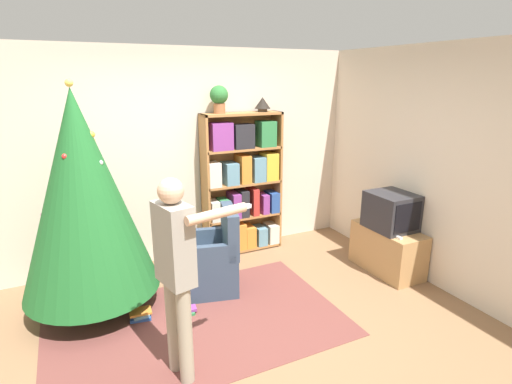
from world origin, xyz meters
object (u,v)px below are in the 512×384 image
at_px(bookshelf, 243,187).
at_px(potted_plant, 219,97).
at_px(armchair, 213,262).
at_px(television, 391,211).
at_px(standing_person, 176,265).
at_px(christmas_tree, 83,195).
at_px(table_lamp, 263,104).

distance_m(bookshelf, potted_plant, 1.17).
bearing_deg(bookshelf, armchair, -131.33).
bearing_deg(television, potted_plant, 140.65).
bearing_deg(standing_person, armchair, 135.84).
height_order(christmas_tree, potted_plant, christmas_tree).
xyz_separation_m(bookshelf, table_lamp, (0.28, 0.01, 1.05)).
height_order(potted_plant, table_lamp, potted_plant).
distance_m(armchair, table_lamp, 2.07).
relative_size(television, christmas_tree, 0.23).
xyz_separation_m(armchair, standing_person, (-0.67, -1.13, 0.62)).
bearing_deg(television, christmas_tree, 168.59).
distance_m(armchair, standing_person, 1.46).
bearing_deg(potted_plant, bookshelf, -1.76).
bearing_deg(table_lamp, potted_plant, 180.00).
xyz_separation_m(bookshelf, armchair, (-0.72, -0.82, -0.56)).
bearing_deg(table_lamp, christmas_tree, -163.30).
relative_size(bookshelf, armchair, 1.99).
relative_size(christmas_tree, armchair, 2.43).
bearing_deg(standing_person, bookshelf, 130.98).
bearing_deg(television, bookshelf, 135.06).
distance_m(bookshelf, standing_person, 2.39).
height_order(christmas_tree, armchair, christmas_tree).
height_order(christmas_tree, table_lamp, christmas_tree).
relative_size(television, potted_plant, 1.57).
relative_size(christmas_tree, standing_person, 1.40).
bearing_deg(standing_person, table_lamp, 125.94).
bearing_deg(christmas_tree, potted_plant, 22.14).
height_order(television, table_lamp, table_lamp).
relative_size(television, table_lamp, 2.58).
relative_size(standing_person, table_lamp, 7.97).
bearing_deg(armchair, television, 89.93).
distance_m(christmas_tree, armchair, 1.49).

